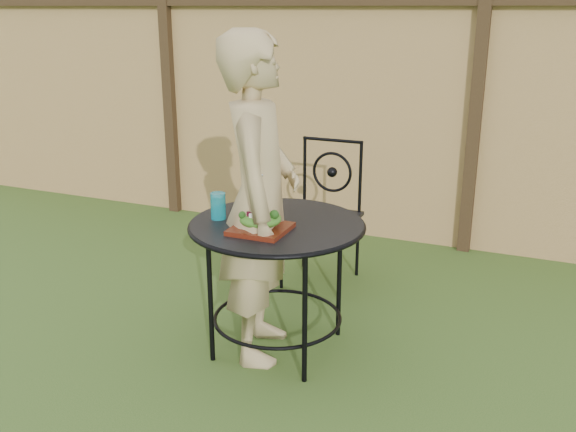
% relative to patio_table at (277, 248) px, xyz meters
% --- Properties ---
extents(ground, '(60.00, 60.00, 0.00)m').
position_rel_patio_table_xyz_m(ground, '(-0.58, -0.23, -0.59)').
color(ground, '#214215').
rests_on(ground, ground).
extents(fence, '(8.00, 0.12, 1.90)m').
position_rel_patio_table_xyz_m(fence, '(-0.58, 1.97, 0.36)').
color(fence, tan).
rests_on(fence, ground).
extents(patio_table, '(0.92, 0.92, 0.72)m').
position_rel_patio_table_xyz_m(patio_table, '(0.00, 0.00, 0.00)').
color(patio_table, black).
rests_on(patio_table, ground).
extents(patio_chair, '(0.46, 0.46, 0.95)m').
position_rel_patio_table_xyz_m(patio_chair, '(-0.09, 0.98, -0.08)').
color(patio_chair, black).
rests_on(patio_chair, ground).
extents(diner, '(0.57, 0.71, 1.70)m').
position_rel_patio_table_xyz_m(diner, '(-0.07, -0.05, 0.26)').
color(diner, tan).
rests_on(diner, ground).
extents(salad_plate, '(0.27, 0.27, 0.02)m').
position_rel_patio_table_xyz_m(salad_plate, '(-0.02, -0.15, 0.15)').
color(salad_plate, '#400F09').
rests_on(salad_plate, patio_table).
extents(salad, '(0.21, 0.21, 0.08)m').
position_rel_patio_table_xyz_m(salad, '(-0.02, -0.15, 0.20)').
color(salad, '#235614').
rests_on(salad, salad_plate).
extents(fork, '(0.01, 0.01, 0.18)m').
position_rel_patio_table_xyz_m(fork, '(-0.01, -0.15, 0.33)').
color(fork, silver).
rests_on(fork, salad).
extents(drinking_glass, '(0.08, 0.08, 0.14)m').
position_rel_patio_table_xyz_m(drinking_glass, '(-0.31, -0.06, 0.21)').
color(drinking_glass, '#0C8093').
rests_on(drinking_glass, patio_table).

